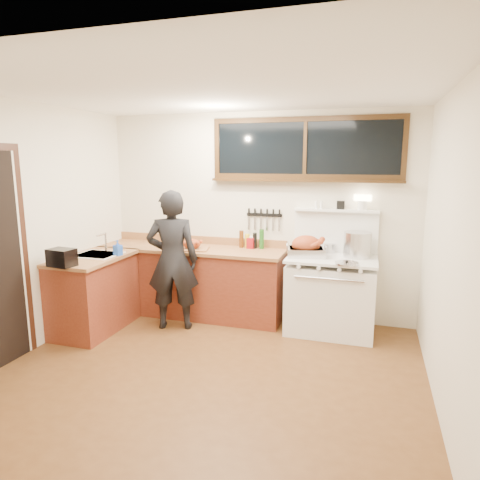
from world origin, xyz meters
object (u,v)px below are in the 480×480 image
(vintage_stove, at_px, (331,293))
(roast_turkey, at_px, (306,248))
(man, at_px, (173,260))
(cutting_board, at_px, (192,246))

(vintage_stove, xyz_separation_m, roast_turkey, (-0.30, -0.04, 0.53))
(vintage_stove, bearing_deg, roast_turkey, -172.66)
(man, bearing_deg, vintage_stove, 14.05)
(vintage_stove, xyz_separation_m, man, (-1.82, -0.46, 0.37))
(man, xyz_separation_m, roast_turkey, (1.52, 0.42, 0.16))
(cutting_board, bearing_deg, man, -105.93)
(man, distance_m, roast_turkey, 1.59)
(vintage_stove, height_order, cutting_board, vintage_stove)
(cutting_board, xyz_separation_m, roast_turkey, (1.42, 0.07, 0.05))
(vintage_stove, distance_m, roast_turkey, 0.61)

